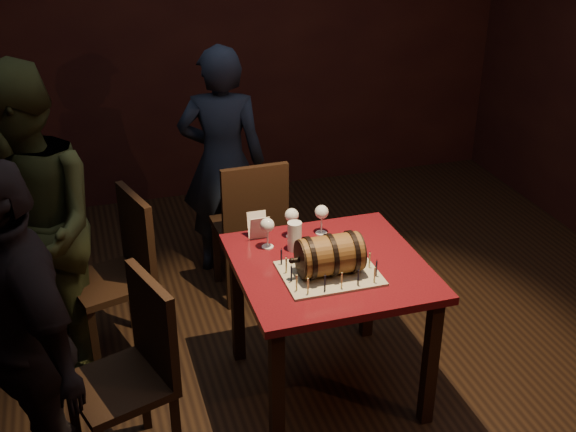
{
  "coord_description": "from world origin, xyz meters",
  "views": [
    {
      "loc": [
        -0.94,
        -2.93,
        2.5
      ],
      "look_at": [
        -0.02,
        0.05,
        0.95
      ],
      "focal_mm": 45.0,
      "sensor_mm": 36.0,
      "label": 1
    }
  ],
  "objects": [
    {
      "name": "room_shell",
      "position": [
        0.0,
        0.0,
        1.4
      ],
      "size": [
        5.04,
        5.04,
        2.8
      ],
      "color": "black",
      "rests_on": "ground"
    },
    {
      "name": "pub_table",
      "position": [
        0.14,
        -0.12,
        0.64
      ],
      "size": [
        0.9,
        0.9,
        0.75
      ],
      "color": "#460B12",
      "rests_on": "ground"
    },
    {
      "name": "cake_board",
      "position": [
        0.1,
        -0.21,
        0.76
      ],
      "size": [
        0.45,
        0.35,
        0.01
      ],
      "primitive_type": "cube",
      "color": "#A29B83",
      "rests_on": "pub_table"
    },
    {
      "name": "barrel_cake",
      "position": [
        0.1,
        -0.21,
        0.86
      ],
      "size": [
        0.35,
        0.2,
        0.2
      ],
      "color": "brown",
      "rests_on": "cake_board"
    },
    {
      "name": "birthday_candles",
      "position": [
        0.1,
        -0.21,
        0.8
      ],
      "size": [
        0.4,
        0.3,
        0.09
      ],
      "color": "#FAEA95",
      "rests_on": "cake_board"
    },
    {
      "name": "wine_glass_left",
      "position": [
        -0.11,
        0.13,
        0.87
      ],
      "size": [
        0.07,
        0.07,
        0.16
      ],
      "color": "silver",
      "rests_on": "pub_table"
    },
    {
      "name": "wine_glass_mid",
      "position": [
        0.04,
        0.2,
        0.87
      ],
      "size": [
        0.07,
        0.07,
        0.16
      ],
      "color": "silver",
      "rests_on": "pub_table"
    },
    {
      "name": "wine_glass_right",
      "position": [
        0.2,
        0.19,
        0.87
      ],
      "size": [
        0.07,
        0.07,
        0.16
      ],
      "color": "silver",
      "rests_on": "pub_table"
    },
    {
      "name": "pint_of_ale",
      "position": [
        0.01,
        0.07,
        0.82
      ],
      "size": [
        0.07,
        0.07,
        0.15
      ],
      "color": "silver",
      "rests_on": "pub_table"
    },
    {
      "name": "menu_card",
      "position": [
        -0.13,
        0.24,
        0.81
      ],
      "size": [
        0.1,
        0.05,
        0.13
      ],
      "primitive_type": null,
      "color": "white",
      "rests_on": "pub_table"
    },
    {
      "name": "chair_back",
      "position": [
        -0.01,
        0.85,
        0.52
      ],
      "size": [
        0.41,
        0.41,
        0.93
      ],
      "color": "black",
      "rests_on": "ground"
    },
    {
      "name": "chair_left_rear",
      "position": [
        -0.81,
        0.54,
        0.52
      ],
      "size": [
        0.5,
        0.5,
        0.93
      ],
      "color": "black",
      "rests_on": "ground"
    },
    {
      "name": "chair_left_front",
      "position": [
        -0.84,
        -0.33,
        0.52
      ],
      "size": [
        0.5,
        0.5,
        0.93
      ],
      "color": "black",
      "rests_on": "ground"
    },
    {
      "name": "person_back",
      "position": [
        -0.09,
        1.27,
        0.76
      ],
      "size": [
        0.63,
        0.5,
        1.52
      ],
      "primitive_type": "imported",
      "rotation": [
        0.0,
        0.0,
        2.86
      ],
      "color": "#181F30",
      "rests_on": "ground"
    },
    {
      "name": "person_left_rear",
      "position": [
        -1.23,
        0.47,
        0.84
      ],
      "size": [
        0.88,
        0.99,
        1.69
      ],
      "primitive_type": "imported",
      "rotation": [
        0.0,
        0.0,
        -1.22
      ],
      "color": "#31381C",
      "rests_on": "ground"
    },
    {
      "name": "person_left_front",
      "position": [
        -1.26,
        -0.4,
        0.78
      ],
      "size": [
        0.73,
        0.99,
        1.57
      ],
      "primitive_type": "imported",
      "rotation": [
        0.0,
        0.0,
        -1.15
      ],
      "color": "black",
      "rests_on": "ground"
    }
  ]
}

